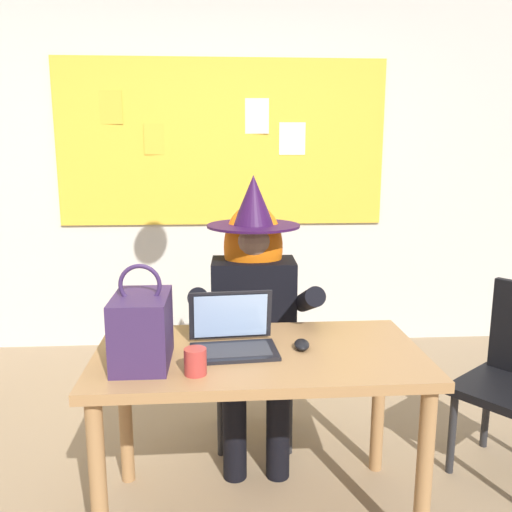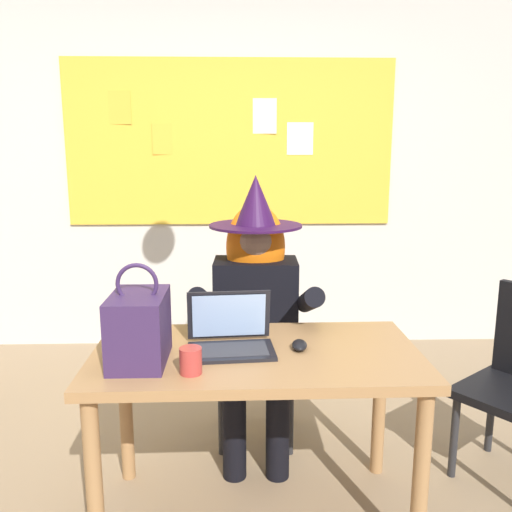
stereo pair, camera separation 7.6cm
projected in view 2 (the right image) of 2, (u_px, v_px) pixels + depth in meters
ground_plane at (226, 512)px, 2.24m from camera, size 24.00×24.00×0.00m
wall_back_bulletin at (230, 157)px, 3.95m from camera, size 5.88×2.25×2.87m
desk_main at (256, 375)px, 2.10m from camera, size 1.30×0.69×0.73m
chair_at_desk at (256, 343)px, 2.82m from camera, size 0.43×0.43×0.89m
person_costumed at (256, 299)px, 2.64m from camera, size 0.60×0.70×1.38m
laptop at (230, 337)px, 2.10m from camera, size 0.36×0.28×0.22m
computer_mouse at (299, 345)px, 2.10m from camera, size 0.07×0.11×0.03m
handbag at (139, 327)px, 1.96m from camera, size 0.20×0.30×0.38m
coffee_mug at (191, 361)px, 1.87m from camera, size 0.08×0.08×0.09m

